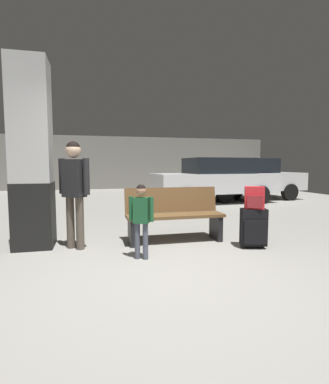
{
  "coord_description": "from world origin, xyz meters",
  "views": [
    {
      "loc": [
        -0.83,
        -3.08,
        1.26
      ],
      "look_at": [
        0.24,
        1.3,
        0.85
      ],
      "focal_mm": 27.35,
      "sensor_mm": 36.0,
      "label": 1
    }
  ],
  "objects_px": {
    "structural_pillar": "(32,156)",
    "backpack_bright": "(254,198)",
    "parked_car_near": "(215,179)",
    "child": "(141,213)",
    "bench": "(174,215)",
    "suitcase": "(254,227)",
    "parked_car_side": "(245,178)",
    "adult": "(74,183)"
  },
  "relations": [
    {
      "from": "suitcase",
      "to": "adult",
      "type": "relative_size",
      "value": 0.37
    },
    {
      "from": "structural_pillar",
      "to": "adult",
      "type": "distance_m",
      "value": 0.78
    },
    {
      "from": "structural_pillar",
      "to": "child",
      "type": "distance_m",
      "value": 1.96
    },
    {
      "from": "bench",
      "to": "child",
      "type": "height_order",
      "value": "child"
    },
    {
      "from": "adult",
      "to": "suitcase",
      "type": "bearing_deg",
      "value": -12.9
    },
    {
      "from": "backpack_bright",
      "to": "adult",
      "type": "relative_size",
      "value": 0.21
    },
    {
      "from": "structural_pillar",
      "to": "parked_car_near",
      "type": "height_order",
      "value": "structural_pillar"
    },
    {
      "from": "suitcase",
      "to": "parked_car_near",
      "type": "xyz_separation_m",
      "value": [
        1.68,
        5.33,
        0.48
      ]
    },
    {
      "from": "bench",
      "to": "child",
      "type": "bearing_deg",
      "value": -130.09
    },
    {
      "from": "bench",
      "to": "suitcase",
      "type": "relative_size",
      "value": 2.65
    },
    {
      "from": "parked_car_side",
      "to": "bench",
      "type": "bearing_deg",
      "value": -128.89
    },
    {
      "from": "child",
      "to": "bench",
      "type": "bearing_deg",
      "value": 49.91
    },
    {
      "from": "structural_pillar",
      "to": "parked_car_near",
      "type": "relative_size",
      "value": 0.68
    },
    {
      "from": "parked_car_side",
      "to": "adult",
      "type": "bearing_deg",
      "value": -137.46
    },
    {
      "from": "backpack_bright",
      "to": "parked_car_near",
      "type": "relative_size",
      "value": 0.08
    },
    {
      "from": "suitcase",
      "to": "parked_car_near",
      "type": "distance_m",
      "value": 5.61
    },
    {
      "from": "structural_pillar",
      "to": "parked_car_side",
      "type": "distance_m",
      "value": 8.19
    },
    {
      "from": "suitcase",
      "to": "adult",
      "type": "bearing_deg",
      "value": 167.1
    },
    {
      "from": "child",
      "to": "parked_car_side",
      "type": "bearing_deg",
      "value": 50.95
    },
    {
      "from": "suitcase",
      "to": "child",
      "type": "relative_size",
      "value": 0.6
    },
    {
      "from": "backpack_bright",
      "to": "child",
      "type": "bearing_deg",
      "value": -176.15
    },
    {
      "from": "structural_pillar",
      "to": "backpack_bright",
      "type": "relative_size",
      "value": 8.35
    },
    {
      "from": "adult",
      "to": "child",
      "type": "bearing_deg",
      "value": -39.07
    },
    {
      "from": "structural_pillar",
      "to": "bench",
      "type": "height_order",
      "value": "structural_pillar"
    },
    {
      "from": "bench",
      "to": "adult",
      "type": "bearing_deg",
      "value": -176.76
    },
    {
      "from": "child",
      "to": "suitcase",
      "type": "bearing_deg",
      "value": 3.85
    },
    {
      "from": "structural_pillar",
      "to": "bench",
      "type": "xyz_separation_m",
      "value": [
        2.19,
        -0.16,
        -0.97
      ]
    },
    {
      "from": "structural_pillar",
      "to": "suitcase",
      "type": "bearing_deg",
      "value": -14.75
    },
    {
      "from": "structural_pillar",
      "to": "suitcase",
      "type": "height_order",
      "value": "structural_pillar"
    },
    {
      "from": "adult",
      "to": "parked_car_near",
      "type": "height_order",
      "value": "adult"
    },
    {
      "from": "parked_car_near",
      "to": "child",
      "type": "bearing_deg",
      "value": -122.17
    },
    {
      "from": "parked_car_near",
      "to": "suitcase",
      "type": "bearing_deg",
      "value": -107.45
    },
    {
      "from": "bench",
      "to": "parked_car_near",
      "type": "bearing_deg",
      "value": 59.38
    },
    {
      "from": "child",
      "to": "adult",
      "type": "xyz_separation_m",
      "value": [
        -0.89,
        0.72,
        0.38
      ]
    },
    {
      "from": "child",
      "to": "backpack_bright",
      "type": "bearing_deg",
      "value": 3.85
    },
    {
      "from": "backpack_bright",
      "to": "parked_car_side",
      "type": "distance_m",
      "value": 6.7
    },
    {
      "from": "bench",
      "to": "suitcase",
      "type": "bearing_deg",
      "value": -33.06
    },
    {
      "from": "structural_pillar",
      "to": "parked_car_near",
      "type": "xyz_separation_m",
      "value": [
        4.94,
        4.47,
        -0.6
      ]
    },
    {
      "from": "child",
      "to": "parked_car_side",
      "type": "xyz_separation_m",
      "value": [
        4.9,
        6.04,
        0.18
      ]
    },
    {
      "from": "structural_pillar",
      "to": "suitcase",
      "type": "xyz_separation_m",
      "value": [
        3.26,
        -0.86,
        -1.09
      ]
    },
    {
      "from": "bench",
      "to": "parked_car_side",
      "type": "distance_m",
      "value": 6.72
    },
    {
      "from": "structural_pillar",
      "to": "backpack_bright",
      "type": "xyz_separation_m",
      "value": [
        3.26,
        -0.86,
        -0.64
      ]
    }
  ]
}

